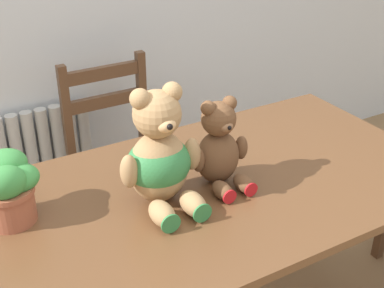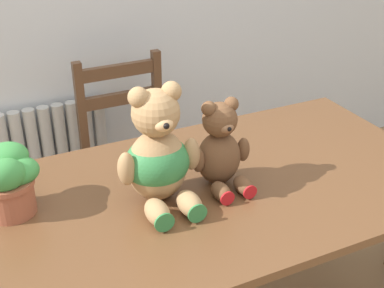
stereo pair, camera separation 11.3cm
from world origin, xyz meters
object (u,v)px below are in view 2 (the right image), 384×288
object	(u,v)px
teddy_bear_left	(158,156)
potted_plant	(8,179)
teddy_bear_right	(221,149)
wooden_chair_behind	(132,155)

from	to	relation	value
teddy_bear_left	potted_plant	size ratio (longest dim) A/B	1.85
teddy_bear_right	potted_plant	xyz separation A→B (m)	(-0.65, 0.13, -0.01)
teddy_bear_left	potted_plant	world-z (taller)	teddy_bear_left
teddy_bear_left	teddy_bear_right	size ratio (longest dim) A/B	1.29
wooden_chair_behind	teddy_bear_left	bearing A→B (deg)	77.06
teddy_bear_left	teddy_bear_right	xyz separation A→B (m)	(0.22, -0.00, -0.03)
wooden_chair_behind	teddy_bear_right	size ratio (longest dim) A/B	3.01
teddy_bear_left	teddy_bear_right	bearing A→B (deg)	-179.88
teddy_bear_right	wooden_chair_behind	bearing A→B (deg)	-88.04
teddy_bear_left	wooden_chair_behind	bearing A→B (deg)	-102.43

